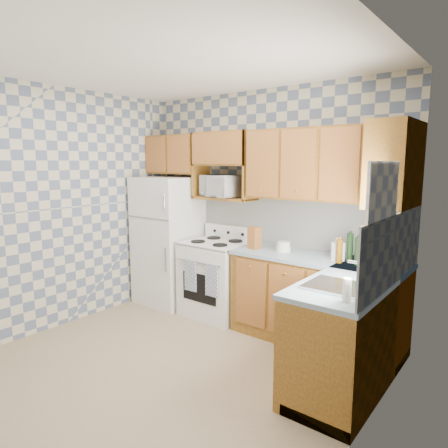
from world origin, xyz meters
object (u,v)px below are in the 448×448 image
at_px(refrigerator, 169,241).
at_px(stove_body, 217,279).
at_px(electric_kettle, 338,251).
at_px(microwave, 221,186).

distance_m(refrigerator, stove_body, 0.89).
height_order(stove_body, electric_kettle, electric_kettle).
height_order(refrigerator, stove_body, refrigerator).
relative_size(refrigerator, electric_kettle, 9.65).
bearing_deg(electric_kettle, refrigerator, -179.07).
bearing_deg(refrigerator, stove_body, 1.78).
bearing_deg(stove_body, electric_kettle, 0.49).
bearing_deg(stove_body, microwave, 104.75).
bearing_deg(refrigerator, microwave, 11.53).
relative_size(refrigerator, microwave, 3.48).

